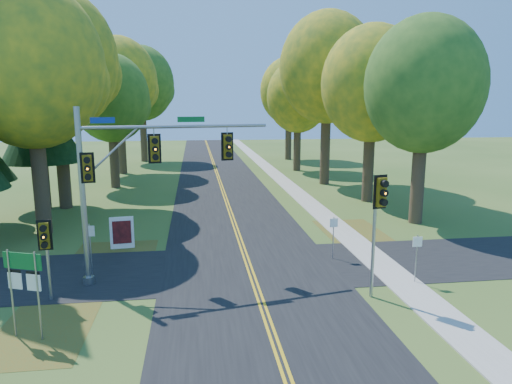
{
  "coord_description": "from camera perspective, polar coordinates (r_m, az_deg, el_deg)",
  "views": [
    {
      "loc": [
        -2.37,
        -17.95,
        7.41
      ],
      "look_at": [
        0.57,
        3.82,
        3.2
      ],
      "focal_mm": 32.0,
      "sensor_mm": 36.0,
      "label": 1
    }
  ],
  "objects": [
    {
      "name": "tree_e_e",
      "position": [
        62.88,
        4.19,
        12.45
      ],
      "size": [
        7.8,
        7.8,
        13.74
      ],
      "color": "#38281C",
      "rests_on": "ground"
    },
    {
      "name": "road_main",
      "position": [
        19.56,
        -0.15,
        -11.38
      ],
      "size": [
        8.0,
        160.0,
        0.02
      ],
      "primitive_type": "cube",
      "color": "black",
      "rests_on": "ground"
    },
    {
      "name": "tree_w_d",
      "position": [
        51.77,
        -16.74,
        13.03
      ],
      "size": [
        8.2,
        8.2,
        14.56
      ],
      "color": "#38281C",
      "rests_on": "ground"
    },
    {
      "name": "tree_w_c",
      "position": [
        43.02,
        -17.62,
        11.06
      ],
      "size": [
        6.8,
        6.8,
        11.91
      ],
      "color": "#38281C",
      "rests_on": "ground"
    },
    {
      "name": "tree_e_d",
      "position": [
        52.14,
        5.31,
        11.71
      ],
      "size": [
        7.0,
        7.0,
        12.32
      ],
      "color": "#38281C",
      "rests_on": "ground"
    },
    {
      "name": "route_sign_cluster",
      "position": [
        16.36,
        -27.05,
        -9.44
      ],
      "size": [
        1.3,
        0.52,
        2.94
      ],
      "rotation": [
        0.0,
        0.0,
        -0.36
      ],
      "color": "gray",
      "rests_on": "ground"
    },
    {
      "name": "leaf_patch_w_near",
      "position": [
        23.53,
        -17.56,
        -8.01
      ],
      "size": [
        4.0,
        6.0,
        0.0
      ],
      "primitive_type": "cube",
      "color": "brown",
      "rests_on": "ground"
    },
    {
      "name": "tree_e_a",
      "position": [
        30.16,
        20.33,
        12.33
      ],
      "size": [
        7.2,
        7.2,
        12.73
      ],
      "color": "#38281C",
      "rests_on": "ground"
    },
    {
      "name": "tree_w_e",
      "position": [
        62.44,
        -14.08,
        12.98
      ],
      "size": [
        8.4,
        8.4,
        14.97
      ],
      "color": "#38281C",
      "rests_on": "ground"
    },
    {
      "name": "east_signal_pole",
      "position": [
        17.63,
        15.09,
        -1.68
      ],
      "size": [
        0.56,
        0.66,
        4.88
      ],
      "rotation": [
        0.0,
        0.0,
        0.24
      ],
      "color": "#9CA0A5",
      "rests_on": "ground"
    },
    {
      "name": "traffic_mast",
      "position": [
        19.59,
        -15.19,
        2.59
      ],
      "size": [
        7.97,
        2.03,
        7.35
      ],
      "rotation": [
        0.0,
        0.0,
        0.19
      ],
      "color": "gray",
      "rests_on": "ground"
    },
    {
      "name": "reg_sign_w",
      "position": [
        21.28,
        -20.04,
        -5.68
      ],
      "size": [
        0.45,
        0.08,
        2.33
      ],
      "rotation": [
        0.0,
        0.0,
        -0.05
      ],
      "color": "gray",
      "rests_on": "ground"
    },
    {
      "name": "pine_c",
      "position": [
        35.65,
        -25.78,
        13.47
      ],
      "size": [
        5.6,
        5.6,
        20.56
      ],
      "color": "#38281C",
      "rests_on": "ground"
    },
    {
      "name": "tree_w_a",
      "position": [
        28.77,
        -26.2,
        13.91
      ],
      "size": [
        8.0,
        8.0,
        14.15
      ],
      "color": "#38281C",
      "rests_on": "ground"
    },
    {
      "name": "ground",
      "position": [
        19.56,
        -0.15,
        -11.41
      ],
      "size": [
        160.0,
        160.0,
        0.0
      ],
      "primitive_type": "plane",
      "color": "#33521D",
      "rests_on": "ground"
    },
    {
      "name": "tree_e_b",
      "position": [
        36.12,
        14.36,
        12.88
      ],
      "size": [
        7.6,
        7.6,
        13.33
      ],
      "color": "#38281C",
      "rests_on": "ground"
    },
    {
      "name": "tree_w_b",
      "position": [
        35.61,
        -23.71,
        14.73
      ],
      "size": [
        8.6,
        8.6,
        15.38
      ],
      "color": "#38281C",
      "rests_on": "ground"
    },
    {
      "name": "tree_e_c",
      "position": [
        43.53,
        8.99,
        15.01
      ],
      "size": [
        8.8,
        8.8,
        15.79
      ],
      "color": "#38281C",
      "rests_on": "ground"
    },
    {
      "name": "sidewalk_east",
      "position": [
        21.22,
        16.95,
        -10.0
      ],
      "size": [
        1.6,
        160.0,
        0.06
      ],
      "primitive_type": "cube",
      "color": "#9E998E",
      "rests_on": "ground"
    },
    {
      "name": "centerline_right",
      "position": [
        19.57,
        0.14,
        -11.32
      ],
      "size": [
        0.1,
        160.0,
        0.01
      ],
      "primitive_type": "cube",
      "color": "gold",
      "rests_on": "road_main"
    },
    {
      "name": "info_kiosk",
      "position": [
        24.9,
        -16.4,
        -4.91
      ],
      "size": [
        1.23,
        0.31,
        1.68
      ],
      "rotation": [
        0.0,
        0.0,
        0.11
      ],
      "color": "white",
      "rests_on": "ground"
    },
    {
      "name": "centerline_left",
      "position": [
        19.54,
        -0.45,
        -11.35
      ],
      "size": [
        0.1,
        160.0,
        0.01
      ],
      "primitive_type": "cube",
      "color": "gold",
      "rests_on": "road_main"
    },
    {
      "name": "road_cross",
      "position": [
        21.41,
        -0.86,
        -9.37
      ],
      "size": [
        60.0,
        6.0,
        0.02
      ],
      "primitive_type": "cube",
      "color": "black",
      "rests_on": "ground"
    },
    {
      "name": "reg_sign_e_south",
      "position": [
        20.31,
        19.46,
        -6.89
      ],
      "size": [
        0.4,
        0.06,
        2.1
      ],
      "rotation": [
        0.0,
        0.0,
        -0.04
      ],
      "color": "gray",
      "rests_on": "ground"
    },
    {
      "name": "leaf_patch_e",
      "position": [
        26.69,
        12.8,
        -5.53
      ],
      "size": [
        3.5,
        8.0,
        0.0
      ],
      "primitive_type": "cube",
      "color": "brown",
      "rests_on": "ground"
    },
    {
      "name": "reg_sign_e_north",
      "position": [
        22.44,
        9.67,
        -4.74
      ],
      "size": [
        0.4,
        0.07,
        2.1
      ],
      "rotation": [
        0.0,
        0.0,
        0.07
      ],
      "color": "gray",
      "rests_on": "ground"
    },
    {
      "name": "ped_signal_pole",
      "position": [
        18.78,
        -24.84,
        -5.63
      ],
      "size": [
        0.51,
        0.59,
        3.24
      ],
      "rotation": [
        0.0,
        0.0,
        0.15
      ],
      "color": "#93959B",
      "rests_on": "ground"
    },
    {
      "name": "leaf_patch_w_far",
      "position": [
        17.45,
        -24.88,
        -15.32
      ],
      "size": [
        3.0,
        5.0,
        0.0
      ],
      "primitive_type": "cube",
      "color": "brown",
      "rests_on": "ground"
    }
  ]
}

